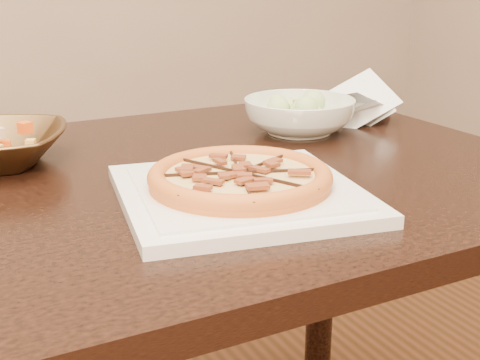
{
  "coord_description": "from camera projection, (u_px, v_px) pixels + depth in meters",
  "views": [
    {
      "loc": [
        -0.49,
        -0.87,
        1.06
      ],
      "look_at": [
        -0.09,
        -0.09,
        0.78
      ],
      "focal_mm": 50.0,
      "sensor_mm": 36.0,
      "label": 1
    }
  ],
  "objects": [
    {
      "name": "dining_table",
      "position": [
        138.0,
        242.0,
        1.06
      ],
      "size": [
        1.37,
        0.89,
        0.75
      ],
      "color": "black",
      "rests_on": "floor"
    },
    {
      "name": "plate",
      "position": [
        240.0,
        193.0,
        0.93
      ],
      "size": [
        0.38,
        0.38,
        0.02
      ],
      "color": "white",
      "rests_on": "dining_table"
    },
    {
      "name": "pizza",
      "position": [
        240.0,
        177.0,
        0.92
      ],
      "size": [
        0.26,
        0.26,
        0.03
      ],
      "color": "#C2592C",
      "rests_on": "plate"
    },
    {
      "name": "salad_bowl",
      "position": [
        299.0,
        116.0,
        1.3
      ],
      "size": [
        0.25,
        0.25,
        0.07
      ],
      "primitive_type": "imported",
      "rotation": [
        0.0,
        0.0,
        -0.15
      ],
      "color": "white",
      "rests_on": "dining_table"
    },
    {
      "name": "salad",
      "position": [
        299.0,
        90.0,
        1.28
      ],
      "size": [
        0.08,
        0.11,
        0.04
      ],
      "color": "#B6CF84",
      "rests_on": "salad_bowl"
    },
    {
      "name": "cling_film",
      "position": [
        356.0,
        109.0,
        1.4
      ],
      "size": [
        0.18,
        0.15,
        0.05
      ],
      "primitive_type": null,
      "rotation": [
        0.0,
        0.0,
        -0.13
      ],
      "color": "silver",
      "rests_on": "dining_table"
    }
  ]
}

